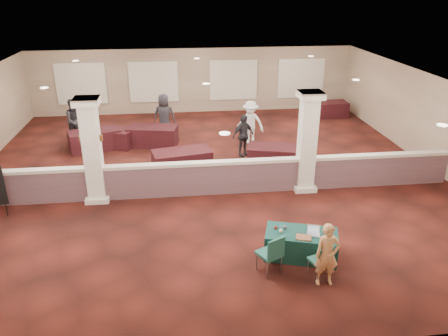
{
  "coord_description": "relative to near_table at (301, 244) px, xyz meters",
  "views": [
    {
      "loc": [
        -1.06,
        -13.87,
        6.2
      ],
      "look_at": [
        0.34,
        -2.0,
        1.08
      ],
      "focal_mm": 35.0,
      "sensor_mm": 36.0,
      "label": 1
    }
  ],
  "objects": [
    {
      "name": "wall_back",
      "position": [
        -1.85,
        13.15,
        1.27
      ],
      "size": [
        16.0,
        0.04,
        3.2
      ],
      "primitive_type": "cube",
      "color": "#7F6858",
      "rests_on": "ground"
    },
    {
      "name": "partition_wall",
      "position": [
        -1.85,
        3.65,
        0.24
      ],
      "size": [
        15.6,
        0.28,
        1.1
      ],
      "color": "brown",
      "rests_on": "ground"
    },
    {
      "name": "knitting",
      "position": [
        -0.02,
        -0.23,
        0.34
      ],
      "size": [
        0.42,
        0.36,
        0.03
      ],
      "primitive_type": "cube",
      "rotation": [
        0.0,
        0.0,
        -0.3
      ],
      "color": "#B6521D",
      "rests_on": "near_table"
    },
    {
      "name": "attendee_c",
      "position": [
        -0.35,
        6.78,
        0.49
      ],
      "size": [
        1.06,
        0.85,
        1.63
      ],
      "primitive_type": "imported",
      "rotation": [
        0.0,
        0.0,
        0.49
      ],
      "color": "black",
      "rests_on": "ground"
    },
    {
      "name": "laptop_screen",
      "position": [
        0.28,
        -0.02,
        0.44
      ],
      "size": [
        0.29,
        0.1,
        0.2
      ],
      "primitive_type": "cube",
      "rotation": [
        0.0,
        0.0,
        -0.3
      ],
      "color": "silver",
      "rests_on": "near_table"
    },
    {
      "name": "woman",
      "position": [
        0.25,
        -1.08,
        0.41
      ],
      "size": [
        0.55,
        0.39,
        1.47
      ],
      "primitive_type": "imported",
      "rotation": [
        0.0,
        0.0,
        -0.07
      ],
      "color": "#E3A162",
      "rests_on": "ground"
    },
    {
      "name": "attendee_a",
      "position": [
        -6.96,
        9.15,
        0.59
      ],
      "size": [
        1.01,
        0.89,
        1.84
      ],
      "primitive_type": "imported",
      "rotation": [
        0.0,
        0.0,
        0.58
      ],
      "color": "black",
      "rests_on": "ground"
    },
    {
      "name": "far_table_front_left",
      "position": [
        -6.09,
        8.15,
        0.07
      ],
      "size": [
        2.16,
        1.55,
        0.79
      ],
      "primitive_type": "cube",
      "rotation": [
        0.0,
        0.0,
        0.33
      ],
      "color": "black",
      "rests_on": "ground"
    },
    {
      "name": "wall_right",
      "position": [
        6.15,
        5.15,
        1.27
      ],
      "size": [
        0.04,
        16.0,
        3.2
      ],
      "primitive_type": "cube",
      "color": "#7F6858",
      "rests_on": "ground"
    },
    {
      "name": "conf_chair_main",
      "position": [
        0.23,
        -0.9,
        0.18
      ],
      "size": [
        0.54,
        0.55,
        0.86
      ],
      "rotation": [
        0.0,
        0.0,
        0.33
      ],
      "color": "#1B504D",
      "rests_on": "ground"
    },
    {
      "name": "far_table_back_left",
      "position": [
        -5.5,
        8.43,
        0.04
      ],
      "size": [
        1.99,
        1.45,
        0.73
      ],
      "primitive_type": "cube",
      "rotation": [
        0.0,
        0.0,
        -0.34
      ],
      "color": "black",
      "rests_on": "ground"
    },
    {
      "name": "screen_glow",
      "position": [
        0.27,
        -0.03,
        0.43
      ],
      "size": [
        0.26,
        0.08,
        0.17
      ],
      "primitive_type": "cube",
      "rotation": [
        0.0,
        0.0,
        -0.3
      ],
      "color": "silver",
      "rests_on": "near_table"
    },
    {
      "name": "yarn_grey",
      "position": [
        -0.35,
        0.22,
        0.38
      ],
      "size": [
        0.09,
        0.09,
        0.09
      ],
      "primitive_type": "sphere",
      "color": "#4B4C50",
      "rests_on": "near_table"
    },
    {
      "name": "far_table_back_right",
      "position": [
        4.65,
        11.49,
        0.05
      ],
      "size": [
        1.88,
        0.98,
        0.75
      ],
      "primitive_type": "cube",
      "rotation": [
        0.0,
        0.0,
        0.03
      ],
      "color": "black",
      "rests_on": "ground"
    },
    {
      "name": "far_table_front_center",
      "position": [
        -2.71,
        5.45,
        0.08
      ],
      "size": [
        2.15,
        1.38,
        0.81
      ],
      "primitive_type": "cube",
      "rotation": [
        0.0,
        0.0,
        0.2
      ],
      "color": "black",
      "rests_on": "ground"
    },
    {
      "name": "sconce_right",
      "position": [
        -5.07,
        3.65,
        1.67
      ],
      "size": [
        0.12,
        0.12,
        0.18
      ],
      "color": "brown",
      "rests_on": "column_left"
    },
    {
      "name": "column_left",
      "position": [
        -5.35,
        3.65,
        1.31
      ],
      "size": [
        0.72,
        0.72,
        3.2
      ],
      "color": "silver",
      "rests_on": "ground"
    },
    {
      "name": "far_table_front_right",
      "position": [
        0.65,
        5.45,
        0.08
      ],
      "size": [
        2.2,
        1.51,
        0.81
      ],
      "primitive_type": "cube",
      "rotation": [
        0.0,
        0.0,
        -0.27
      ],
      "color": "black",
      "rests_on": "ground"
    },
    {
      "name": "ceiling",
      "position": [
        -1.85,
        5.15,
        2.87
      ],
      "size": [
        16.0,
        16.0,
        0.02
      ],
      "primitive_type": "cube",
      "color": "silver",
      "rests_on": "wall_back"
    },
    {
      "name": "yarn_red",
      "position": [
        -0.59,
        0.23,
        0.37
      ],
      "size": [
        0.09,
        0.09,
        0.09
      ],
      "primitive_type": "sphere",
      "color": "maroon",
      "rests_on": "near_table"
    },
    {
      "name": "attendee_b",
      "position": [
        0.17,
        8.15,
        0.56
      ],
      "size": [
        1.25,
        1.02,
        1.78
      ],
      "primitive_type": "imported",
      "rotation": [
        0.0,
        0.0,
        -0.52
      ],
      "color": "beige",
      "rests_on": "ground"
    },
    {
      "name": "scissors",
      "position": [
        0.48,
        -0.41,
        0.33
      ],
      "size": [
        0.11,
        0.06,
        0.01
      ],
      "primitive_type": "cube",
      "rotation": [
        0.0,
        0.0,
        -0.3
      ],
      "color": "red",
      "rests_on": "near_table"
    },
    {
      "name": "laptop_base",
      "position": [
        0.24,
        -0.12,
        0.34
      ],
      "size": [
        0.34,
        0.29,
        0.02
      ],
      "primitive_type": "cube",
      "rotation": [
        0.0,
        0.0,
        -0.3
      ],
      "color": "silver",
      "rests_on": "near_table"
    },
    {
      "name": "yarn_cream",
      "position": [
        -0.5,
        0.06,
        0.38
      ],
      "size": [
        0.1,
        0.1,
        0.1
      ],
      "primitive_type": "sphere",
      "color": "beige",
      "rests_on": "near_table"
    },
    {
      "name": "conf_chair_side",
      "position": [
        -0.85,
        -0.59,
        0.25
      ],
      "size": [
        0.66,
        0.66,
        0.98
      ],
      "rotation": [
        0.0,
        0.0,
        0.47
      ],
      "color": "#1B504D",
      "rests_on": "ground"
    },
    {
      "name": "near_table",
      "position": [
        0.0,
        0.0,
        0.0
      ],
      "size": [
        1.89,
        1.32,
        0.66
      ],
      "primitive_type": "cube",
      "rotation": [
        0.0,
        0.0,
        -0.3
      ],
      "color": "#0F3733",
      "rests_on": "ground"
    },
    {
      "name": "far_table_back_center",
      "position": [
        -3.81,
        8.35,
        0.07
      ],
      "size": [
        2.13,
        1.36,
        0.8
      ],
      "primitive_type": "cube",
      "rotation": [
        0.0,
        0.0,
        -0.2
      ],
      "color": "black",
      "rests_on": "ground"
    },
    {
      "name": "ground",
      "position": [
        -1.85,
        5.15,
        -0.33
      ],
      "size": [
        16.0,
        16.0,
        0.0
      ],
      "primitive_type": "plane",
      "color": "#481712",
      "rests_on": "ground"
    },
    {
      "name": "wall_front",
      "position": [
        -1.85,
        -2.85,
        1.27
      ],
      "size": [
        16.0,
        0.04,
        3.2
      ],
      "primitive_type": "cube",
      "color": "#7F6858",
      "rests_on": "ground"
    },
    {
      "name": "attendee_d",
      "position": [
        -3.33,
        9.24,
        0.62
      ],
      "size": [
        1.0,
        0.62,
        1.91
      ],
      "primitive_type": "imported",
      "rotation": [
        0.0,
        0.0,
        3.01
      ],
      "color": "black",
      "rests_on": "ground"
    },
    {
      "name": "sconce_left",
      "position": [
        -5.63,
        3.65,
        1.67
      ],
      "size": [
        0.12,
        0.12,
        0.18
      ],
      "color": "brown",
      "rests_on": "column_left"
    },
    {
      "name": "column_right",
      "position": [
        1.15,
        3.65,
        1.31
      ],
      "size": [
        0.72,
        0.72,
        3.2
      ],
      "color": "silver",
      "rests_on": "ground"
    }
  ]
}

